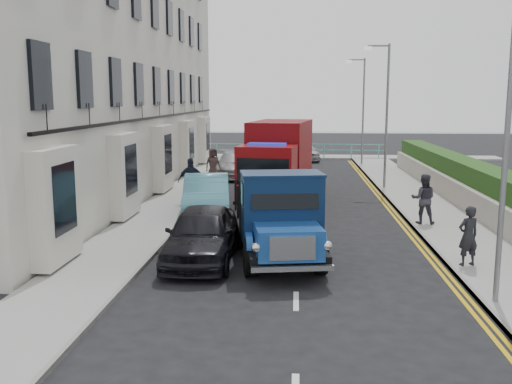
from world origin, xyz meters
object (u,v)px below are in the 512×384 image
object	(u,v)px
lamp_mid	(384,108)
red_lorry	(278,159)
lamp_far	(361,105)
bedford_lorry	(281,223)
pedestrian_east_near	(468,236)
lamp_near	(502,120)
parked_car_front	(202,234)

from	to	relation	value
lamp_mid	red_lorry	size ratio (longest dim) A/B	1.03
lamp_mid	lamp_far	bearing A→B (deg)	90.00
bedford_lorry	pedestrian_east_near	size ratio (longest dim) A/B	3.48
lamp_near	red_lorry	world-z (taller)	lamp_near
red_lorry	pedestrian_east_near	xyz separation A→B (m)	(5.28, -9.83, -0.93)
lamp_mid	parked_car_front	size ratio (longest dim) A/B	1.56
lamp_mid	parked_car_front	world-z (taller)	lamp_mid
red_lorry	lamp_far	bearing A→B (deg)	77.33
parked_car_front	pedestrian_east_near	bearing A→B (deg)	-3.27
bedford_lorry	pedestrian_east_near	distance (m)	4.89
lamp_mid	parked_car_front	xyz separation A→B (m)	(-6.78, -13.00, -3.23)
lamp_far	pedestrian_east_near	size ratio (longest dim) A/B	4.42
lamp_far	lamp_near	bearing A→B (deg)	-90.00
parked_car_front	pedestrian_east_near	world-z (taller)	pedestrian_east_near
red_lorry	parked_car_front	world-z (taller)	red_lorry
lamp_near	lamp_mid	size ratio (longest dim) A/B	1.00
red_lorry	pedestrian_east_near	world-z (taller)	red_lorry
pedestrian_east_near	lamp_mid	bearing A→B (deg)	-108.44
lamp_mid	lamp_far	distance (m)	10.00
bedford_lorry	parked_car_front	xyz separation A→B (m)	(-2.17, 0.24, -0.39)
lamp_mid	bedford_lorry	bearing A→B (deg)	-109.19
parked_car_front	pedestrian_east_near	size ratio (longest dim) A/B	2.83
bedford_lorry	parked_car_front	size ratio (longest dim) A/B	1.23
lamp_mid	red_lorry	distance (m)	6.47
pedestrian_east_near	red_lorry	bearing A→B (deg)	-81.40
lamp_mid	bedford_lorry	distance (m)	14.30
lamp_near	lamp_mid	bearing A→B (deg)	90.00
lamp_mid	red_lorry	xyz separation A→B (m)	(-5.00, -3.49, -2.16)
lamp_far	bedford_lorry	bearing A→B (deg)	-101.22
bedford_lorry	parked_car_front	distance (m)	2.22
lamp_near	lamp_far	xyz separation A→B (m)	(0.00, 26.00, 0.00)
lamp_near	lamp_far	bearing A→B (deg)	90.00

